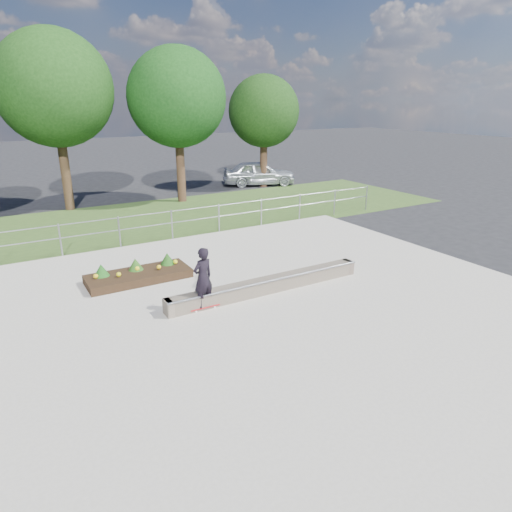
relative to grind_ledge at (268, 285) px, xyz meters
The scene contains 11 objects.
ground 1.39m from the grind_ledge, 109.80° to the right, with size 120.00×120.00×0.00m, color black.
grass_verge 9.73m from the grind_ledge, 92.73° to the left, with size 30.00×8.00×0.02m, color #304A1D.
concrete_slab 1.39m from the grind_ledge, 109.80° to the right, with size 15.00×15.00×0.06m, color #A59F93.
fence 6.25m from the grind_ledge, 94.26° to the left, with size 20.06×0.06×1.20m.
tree_mid_left 15.01m from the grind_ledge, 102.19° to the left, with size 5.25×5.25×8.25m.
tree_mid_right 13.88m from the grind_ledge, 78.72° to the left, with size 4.90×4.90×7.70m.
tree_far_right 17.11m from the grind_ledge, 59.01° to the left, with size 4.20×4.20×6.60m.
grind_ledge is the anchor object (origin of this frame).
planter_bed 3.95m from the grind_ledge, 136.21° to the left, with size 3.00×1.20×0.61m.
skateboarder 2.11m from the grind_ledge, behind, with size 0.80×0.51×1.66m.
parked_car 17.11m from the grind_ledge, 59.95° to the left, with size 1.81×4.51×1.54m, color #B5BAC0.
Camera 1 is at (-5.80, -8.67, 5.16)m, focal length 32.00 mm.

